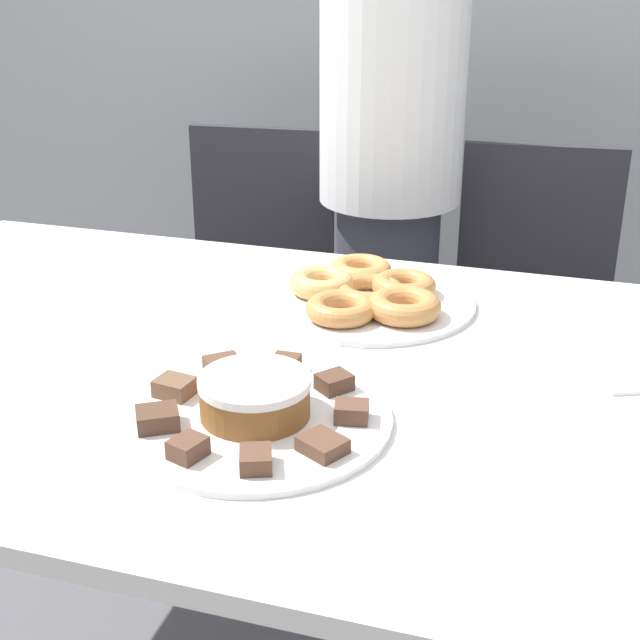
# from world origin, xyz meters

# --- Properties ---
(table) EXTENTS (1.89, 1.05, 0.77)m
(table) POSITION_xyz_m (0.00, 0.00, 0.69)
(table) COLOR silver
(table) RESTS_ON ground_plane
(person_standing) EXTENTS (0.34, 0.34, 1.59)m
(person_standing) POSITION_xyz_m (-0.10, 0.88, 0.84)
(person_standing) COLOR #383842
(person_standing) RESTS_ON ground_plane
(office_chair_left) EXTENTS (0.48, 0.48, 0.91)m
(office_chair_left) POSITION_xyz_m (-0.48, 0.90, 0.44)
(office_chair_left) COLOR black
(office_chair_left) RESTS_ON ground_plane
(office_chair_right) EXTENTS (0.48, 0.48, 0.91)m
(office_chair_right) POSITION_xyz_m (0.27, 0.90, 0.44)
(office_chair_right) COLOR black
(office_chair_right) RESTS_ON ground_plane
(plate_cake) EXTENTS (0.38, 0.38, 0.01)m
(plate_cake) POSITION_xyz_m (-0.04, -0.18, 0.77)
(plate_cake) COLOR white
(plate_cake) RESTS_ON table
(plate_donuts) EXTENTS (0.39, 0.39, 0.01)m
(plate_donuts) POSITION_xyz_m (0.01, 0.28, 0.77)
(plate_donuts) COLOR white
(plate_donuts) RESTS_ON table
(frosted_cake) EXTENTS (0.15, 0.15, 0.06)m
(frosted_cake) POSITION_xyz_m (-0.04, -0.18, 0.81)
(frosted_cake) COLOR brown
(frosted_cake) RESTS_ON plate_cake
(lamington_0) EXTENTS (0.07, 0.07, 0.03)m
(lamington_0) POSITION_xyz_m (-0.15, -0.25, 0.79)
(lamington_0) COLOR #513828
(lamington_0) RESTS_ON plate_cake
(lamington_1) EXTENTS (0.05, 0.05, 0.03)m
(lamington_1) POSITION_xyz_m (-0.08, -0.31, 0.79)
(lamington_1) COLOR brown
(lamington_1) RESTS_ON plate_cake
(lamington_2) EXTENTS (0.05, 0.06, 0.02)m
(lamington_2) POSITION_xyz_m (0.01, -0.31, 0.79)
(lamington_2) COLOR brown
(lamington_2) RESTS_ON plate_cake
(lamington_3) EXTENTS (0.07, 0.07, 0.02)m
(lamington_3) POSITION_xyz_m (0.08, -0.25, 0.79)
(lamington_3) COLOR brown
(lamington_3) RESTS_ON plate_cake
(lamington_4) EXTENTS (0.05, 0.05, 0.03)m
(lamington_4) POSITION_xyz_m (0.09, -0.16, 0.79)
(lamington_4) COLOR brown
(lamington_4) RESTS_ON plate_cake
(lamington_5) EXTENTS (0.06, 0.06, 0.02)m
(lamington_5) POSITION_xyz_m (0.04, -0.08, 0.79)
(lamington_5) COLOR #513828
(lamington_5) RESTS_ON plate_cake
(lamington_6) EXTENTS (0.04, 0.05, 0.03)m
(lamington_6) POSITION_xyz_m (-0.04, -0.05, 0.79)
(lamington_6) COLOR brown
(lamington_6) RESTS_ON plate_cake
(lamington_7) EXTENTS (0.08, 0.08, 0.02)m
(lamington_7) POSITION_xyz_m (-0.13, -0.08, 0.79)
(lamington_7) COLOR brown
(lamington_7) RESTS_ON plate_cake
(lamington_8) EXTENTS (0.06, 0.05, 0.03)m
(lamington_8) POSITION_xyz_m (-0.17, -0.16, 0.79)
(lamington_8) COLOR brown
(lamington_8) RESTS_ON plate_cake
(donut_0) EXTENTS (0.13, 0.13, 0.03)m
(donut_0) POSITION_xyz_m (0.01, 0.28, 0.79)
(donut_0) COLOR #C68447
(donut_0) RESTS_ON plate_donuts
(donut_1) EXTENTS (0.12, 0.12, 0.04)m
(donut_1) POSITION_xyz_m (0.06, 0.31, 0.80)
(donut_1) COLOR #C68447
(donut_1) RESTS_ON plate_donuts
(donut_2) EXTENTS (0.12, 0.12, 0.04)m
(donut_2) POSITION_xyz_m (-0.04, 0.37, 0.80)
(donut_2) COLOR #D18E4C
(donut_2) RESTS_ON plate_donuts
(donut_3) EXTENTS (0.12, 0.12, 0.04)m
(donut_3) POSITION_xyz_m (-0.09, 0.28, 0.80)
(donut_3) COLOR #E5AD66
(donut_3) RESTS_ON plate_donuts
(donut_4) EXTENTS (0.12, 0.12, 0.03)m
(donut_4) POSITION_xyz_m (-0.02, 0.17, 0.79)
(donut_4) COLOR #C68447
(donut_4) RESTS_ON plate_donuts
(donut_5) EXTENTS (0.13, 0.13, 0.04)m
(donut_5) POSITION_xyz_m (0.08, 0.21, 0.80)
(donut_5) COLOR #C68447
(donut_5) RESTS_ON plate_donuts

